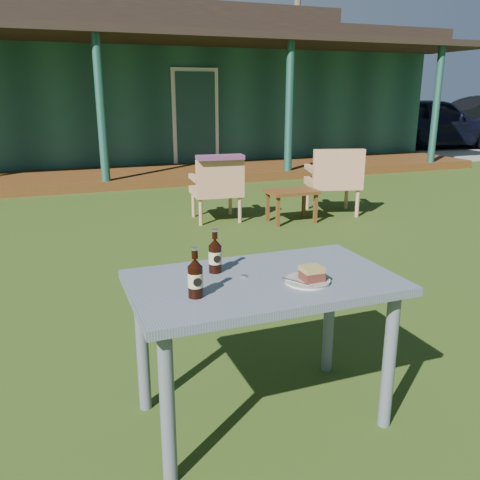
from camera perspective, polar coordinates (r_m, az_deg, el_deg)
name	(u,v)px	position (r m, az deg, el deg)	size (l,w,h in m)	color
ground	(181,298)	(3.99, -6.69, -6.45)	(80.00, 80.00, 0.00)	#334916
pavilion	(79,89)	(13.00, -17.66, 15.82)	(15.80, 8.30, 3.45)	#1B463B
gravel_strip	(452,146)	(16.66, 22.72, 9.74)	(9.00, 6.00, 0.02)	gray
tree_mid	(134,9)	(22.65, -11.78, 24.07)	(0.28, 0.28, 9.50)	brown
car_near	(429,123)	(15.55, 20.48, 12.23)	(1.70, 4.23, 1.44)	black
cafe_table	(263,299)	(2.34, 2.62, -6.65)	(1.20, 0.70, 0.72)	slate
plate	(307,281)	(2.28, 7.57, -4.53)	(0.20, 0.20, 0.01)	silver
cake_slice	(312,273)	(2.26, 8.08, -3.72)	(0.09, 0.09, 0.06)	#52231A
fork	(295,281)	(2.24, 6.22, -4.65)	(0.01, 0.14, 0.00)	silver
cola_bottle_near	(215,255)	(2.36, -2.81, -1.72)	(0.06, 0.06, 0.21)	black
cola_bottle_far	(195,277)	(2.08, -5.04, -4.21)	(0.06, 0.07, 0.21)	black
bottle_cap	(244,276)	(2.32, 0.51, -4.07)	(0.03, 0.03, 0.01)	silver
armchair_left	(217,186)	(6.21, -2.57, 6.07)	(0.62, 0.59, 0.78)	tan
armchair_right	(334,177)	(6.66, 10.56, 6.92)	(0.78, 0.75, 0.86)	tan
floral_throw	(220,157)	(6.00, -2.25, 9.27)	(0.55, 0.20, 0.05)	#68355A
side_table	(292,195)	(6.20, 5.83, 5.08)	(0.60, 0.40, 0.40)	#5B3516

